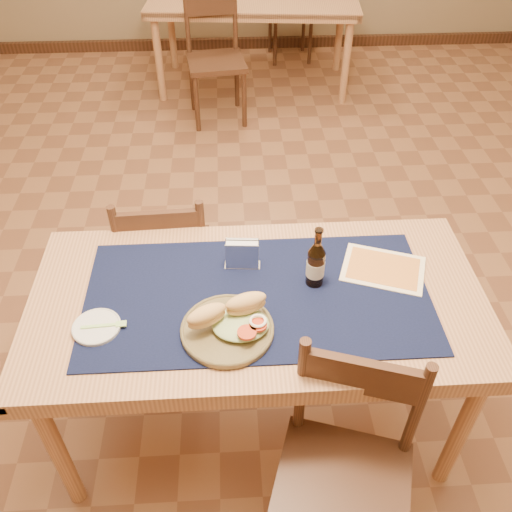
{
  "coord_description": "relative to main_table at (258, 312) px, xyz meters",
  "views": [
    {
      "loc": [
        -0.08,
        -2.11,
        2.12
      ],
      "look_at": [
        0.0,
        -0.7,
        0.85
      ],
      "focal_mm": 38.0,
      "sensor_mm": 36.0,
      "label": 1
    }
  ],
  "objects": [
    {
      "name": "room",
      "position": [
        0.0,
        0.8,
        0.73
      ],
      "size": [
        6.04,
        7.04,
        2.84
      ],
      "color": "#905F3E",
      "rests_on": "ground"
    },
    {
      "name": "main_table",
      "position": [
        0.0,
        0.0,
        0.0
      ],
      "size": [
        1.6,
        0.8,
        0.75
      ],
      "color": "tan",
      "rests_on": "ground"
    },
    {
      "name": "placemat",
      "position": [
        0.0,
        0.0,
        0.09
      ],
      "size": [
        1.2,
        0.6,
        0.01
      ],
      "primitive_type": "cube",
      "color": "#0E1334",
      "rests_on": "main_table"
    },
    {
      "name": "baseboard",
      "position": [
        0.0,
        0.8,
        -0.62
      ],
      "size": [
        6.0,
        7.0,
        0.1
      ],
      "color": "#442718",
      "rests_on": "ground"
    },
    {
      "name": "back_table",
      "position": [
        0.17,
        3.4,
        0.0
      ],
      "size": [
        1.77,
        1.0,
        0.75
      ],
      "color": "tan",
      "rests_on": "ground"
    },
    {
      "name": "chair_main_far",
      "position": [
        -0.38,
        0.55,
        -0.22
      ],
      "size": [
        0.42,
        0.42,
        0.86
      ],
      "color": "#442718",
      "rests_on": "ground"
    },
    {
      "name": "chair_main_near",
      "position": [
        0.24,
        -0.52,
        -0.2
      ],
      "size": [
        0.52,
        0.52,
        0.9
      ],
      "color": "#442718",
      "rests_on": "ground"
    },
    {
      "name": "chair_back_near",
      "position": [
        -0.16,
        2.82,
        -0.18
      ],
      "size": [
        0.48,
        0.48,
        0.93
      ],
      "color": "#442718",
      "rests_on": "ground"
    },
    {
      "name": "chair_back_far",
      "position": [
        0.55,
        3.95,
        -0.23
      ],
      "size": [
        0.42,
        0.42,
        0.85
      ],
      "color": "#442718",
      "rests_on": "ground"
    },
    {
      "name": "sandwich_plate",
      "position": [
        -0.1,
        -0.15,
        0.12
      ],
      "size": [
        0.31,
        0.31,
        0.12
      ],
      "color": "brown",
      "rests_on": "placemat"
    },
    {
      "name": "side_plate",
      "position": [
        -0.54,
        -0.12,
        0.1
      ],
      "size": [
        0.16,
        0.16,
        0.01
      ],
      "color": "silver",
      "rests_on": "placemat"
    },
    {
      "name": "fork",
      "position": [
        -0.5,
        -0.12,
        0.1
      ],
      "size": [
        0.15,
        0.03,
        0.0
      ],
      "color": "#A9E47D",
      "rests_on": "side_plate"
    },
    {
      "name": "beer_bottle",
      "position": [
        0.21,
        0.05,
        0.18
      ],
      "size": [
        0.06,
        0.06,
        0.24
      ],
      "color": "#40220B",
      "rests_on": "placemat"
    },
    {
      "name": "napkin_holder",
      "position": [
        -0.05,
        0.16,
        0.14
      ],
      "size": [
        0.13,
        0.06,
        0.11
      ],
      "color": "silver",
      "rests_on": "placemat"
    },
    {
      "name": "menu_card",
      "position": [
        0.47,
        0.11,
        0.09
      ],
      "size": [
        0.35,
        0.3,
        0.01
      ],
      "color": "#FFEDC0",
      "rests_on": "placemat"
    }
  ]
}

